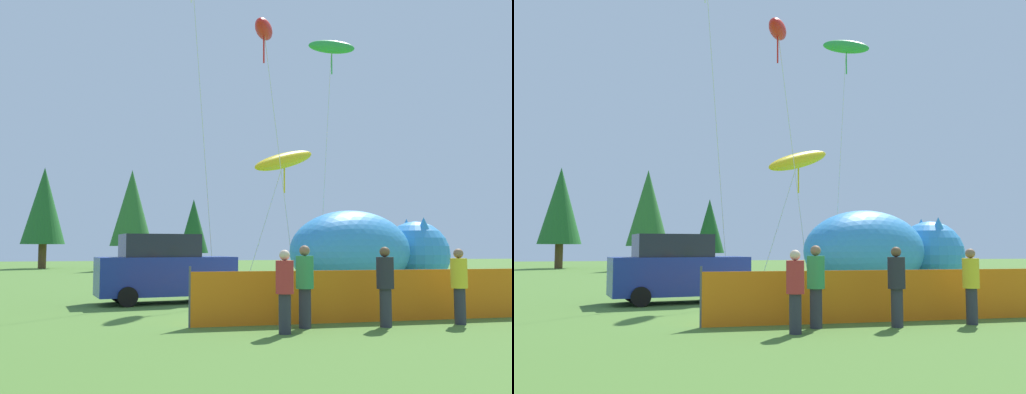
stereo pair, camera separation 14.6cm
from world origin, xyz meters
The scene contains 15 objects.
ground_plane centered at (0.00, 0.00, 0.00)m, with size 120.00×120.00×0.00m, color #4C752D.
parked_car centered at (-3.22, 2.72, 1.03)m, with size 4.38×2.29×2.13m.
folding_chair centered at (3.03, -0.61, 0.54)m, with size 0.59×0.59×0.92m.
inflatable_cat centered at (5.04, 5.39, 1.45)m, with size 8.12×5.27×3.13m.
safety_fence centered at (1.45, -3.01, 0.60)m, with size 9.34×0.19×1.31m.
spectator_in_red_shirt centered at (0.94, -3.90, 0.94)m, with size 0.38×0.38×1.73m.
spectator_in_blue_shirt centered at (-0.82, -3.64, 0.96)m, with size 0.38×0.38×1.76m.
spectator_in_white_shirt centered at (2.76, -3.90, 0.92)m, with size 0.37×0.37×1.69m.
spectator_in_yellow_shirt centered at (-1.48, -4.30, 0.91)m, with size 0.36×0.36×1.67m.
kite_green_fish centered at (4.94, 8.84, 10.99)m, with size 2.28×1.31×11.42m.
kite_yellow_hero centered at (1.76, 6.11, 5.15)m, with size 3.16×1.93×5.94m.
kite_red_lizard centered at (0.57, 4.80, 9.87)m, with size 1.96×2.04×10.32m.
horizon_tree_east centered at (1.33, 28.11, 3.33)m, with size 2.27×2.27×5.42m.
horizon_tree_west centered at (-3.29, 29.24, 4.71)m, with size 3.22×3.22×7.67m.
horizon_tree_mid centered at (-10.20, 34.47, 5.13)m, with size 3.50×3.50×8.35m.
Camera 2 is at (-4.76, -15.34, 1.72)m, focal length 40.00 mm.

